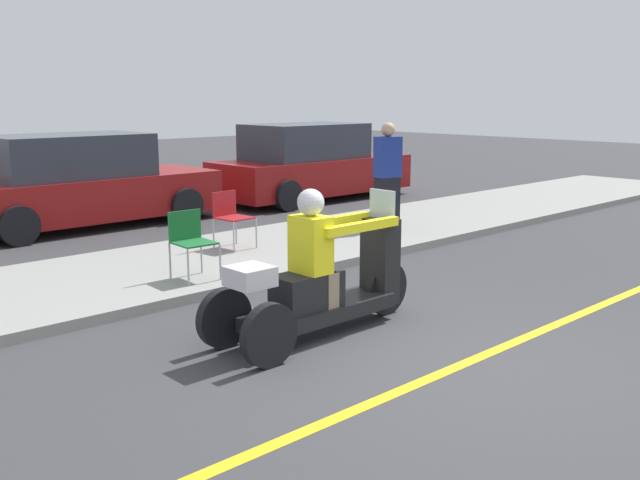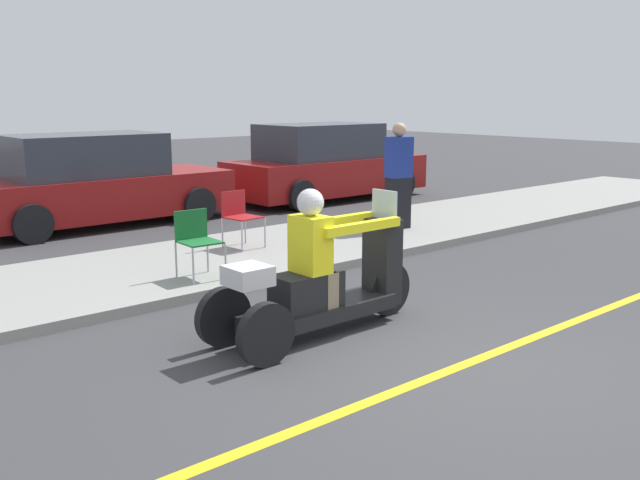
{
  "view_description": "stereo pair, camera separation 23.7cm",
  "coord_description": "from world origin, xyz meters",
  "px_view_note": "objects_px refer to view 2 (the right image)",
  "views": [
    {
      "loc": [
        -4.89,
        -3.46,
        2.33
      ],
      "look_at": [
        -0.3,
        1.46,
        0.95
      ],
      "focal_mm": 40.0,
      "sensor_mm": 36.0,
      "label": 1
    },
    {
      "loc": [
        -4.72,
        -3.62,
        2.33
      ],
      "look_at": [
        -0.3,
        1.46,
        0.95
      ],
      "focal_mm": 40.0,
      "sensor_mm": 36.0,
      "label": 2
    }
  ],
  "objects_px": {
    "parked_car_lot_center": "(95,183)",
    "parked_car_lot_far": "(325,165)",
    "folding_chair_curbside": "(239,213)",
    "folding_chair_set_back": "(196,236)",
    "spectator_far_back": "(398,178)",
    "motorcycle_trike": "(321,283)"
  },
  "relations": [
    {
      "from": "folding_chair_curbside",
      "to": "motorcycle_trike",
      "type": "bearing_deg",
      "value": -112.47
    },
    {
      "from": "folding_chair_set_back",
      "to": "parked_car_lot_far",
      "type": "relative_size",
      "value": 0.18
    },
    {
      "from": "parked_car_lot_far",
      "to": "spectator_far_back",
      "type": "bearing_deg",
      "value": -114.66
    },
    {
      "from": "motorcycle_trike",
      "to": "parked_car_lot_far",
      "type": "distance_m",
      "value": 9.18
    },
    {
      "from": "spectator_far_back",
      "to": "parked_car_lot_far",
      "type": "relative_size",
      "value": 0.38
    },
    {
      "from": "spectator_far_back",
      "to": "motorcycle_trike",
      "type": "bearing_deg",
      "value": -145.34
    },
    {
      "from": "folding_chair_set_back",
      "to": "parked_car_lot_center",
      "type": "distance_m",
      "value": 4.85
    },
    {
      "from": "spectator_far_back",
      "to": "folding_chair_curbside",
      "type": "relative_size",
      "value": 2.14
    },
    {
      "from": "parked_car_lot_far",
      "to": "folding_chair_curbside",
      "type": "bearing_deg",
      "value": -144.09
    },
    {
      "from": "folding_chair_curbside",
      "to": "parked_car_lot_center",
      "type": "xyz_separation_m",
      "value": [
        -0.58,
        3.67,
        0.15
      ]
    },
    {
      "from": "spectator_far_back",
      "to": "parked_car_lot_center",
      "type": "xyz_separation_m",
      "value": [
        -3.47,
        4.15,
        -0.2
      ]
    },
    {
      "from": "folding_chair_set_back",
      "to": "parked_car_lot_center",
      "type": "bearing_deg",
      "value": 80.26
    },
    {
      "from": "motorcycle_trike",
      "to": "folding_chair_set_back",
      "type": "xyz_separation_m",
      "value": [
        0.03,
        2.36,
        0.11
      ]
    },
    {
      "from": "motorcycle_trike",
      "to": "parked_car_lot_center",
      "type": "distance_m",
      "value": 7.2
    },
    {
      "from": "spectator_far_back",
      "to": "folding_chair_curbside",
      "type": "distance_m",
      "value": 2.95
    },
    {
      "from": "folding_chair_curbside",
      "to": "parked_car_lot_far",
      "type": "height_order",
      "value": "parked_car_lot_far"
    },
    {
      "from": "parked_car_lot_center",
      "to": "parked_car_lot_far",
      "type": "relative_size",
      "value": 1.01
    },
    {
      "from": "parked_car_lot_center",
      "to": "folding_chair_set_back",
      "type": "bearing_deg",
      "value": -99.74
    },
    {
      "from": "spectator_far_back",
      "to": "folding_chair_set_back",
      "type": "bearing_deg",
      "value": -171.69
    },
    {
      "from": "parked_car_lot_center",
      "to": "parked_car_lot_far",
      "type": "height_order",
      "value": "parked_car_lot_far"
    },
    {
      "from": "folding_chair_set_back",
      "to": "parked_car_lot_center",
      "type": "relative_size",
      "value": 0.17
    },
    {
      "from": "folding_chair_curbside",
      "to": "folding_chair_set_back",
      "type": "bearing_deg",
      "value": -141.58
    }
  ]
}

